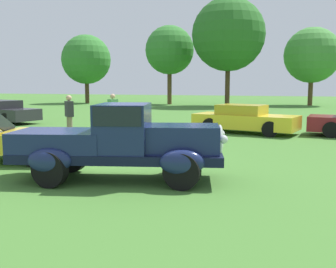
{
  "coord_description": "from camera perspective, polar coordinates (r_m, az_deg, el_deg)",
  "views": [
    {
      "loc": [
        3.81,
        -8.46,
        2.15
      ],
      "look_at": [
        0.91,
        1.25,
        0.83
      ],
      "focal_mm": 41.95,
      "sensor_mm": 36.0,
      "label": 1
    }
  ],
  "objects": [
    {
      "name": "ground_plane",
      "position": [
        9.52,
        -7.45,
        -5.69
      ],
      "size": [
        120.0,
        120.0,
        0.0
      ],
      "primitive_type": "plane",
      "color": "#42752D"
    },
    {
      "name": "feature_pickup_truck",
      "position": [
        8.72,
        -7.02,
        -1.08
      ],
      "size": [
        4.8,
        2.56,
        1.7
      ],
      "color": "black",
      "rests_on": "ground_plane"
    },
    {
      "name": "neighbor_convertible",
      "position": [
        11.75,
        -23.04,
        -0.86
      ],
      "size": [
        4.4,
        2.77,
        1.4
      ],
      "color": "yellow",
      "rests_on": "ground_plane"
    },
    {
      "name": "show_car_charcoal",
      "position": [
        23.11,
        -22.95,
        2.98
      ],
      "size": [
        4.64,
        2.78,
        1.22
      ],
      "color": "#28282D",
      "rests_on": "ground_plane"
    },
    {
      "name": "show_car_yellow",
      "position": [
        17.31,
        11.02,
        2.14
      ],
      "size": [
        4.69,
        2.76,
        1.22
      ],
      "color": "yellow",
      "rests_on": "ground_plane"
    },
    {
      "name": "spectator_near_truck",
      "position": [
        15.64,
        -14.14,
        2.66
      ],
      "size": [
        0.46,
        0.45,
        1.69
      ],
      "color": "#7F7056",
      "rests_on": "ground_plane"
    },
    {
      "name": "spectator_between_cars",
      "position": [
        17.19,
        -8.0,
        3.22
      ],
      "size": [
        0.4,
        0.47,
        1.69
      ],
      "color": "#383838",
      "rests_on": "ground_plane"
    },
    {
      "name": "treeline_far_left",
      "position": [
        43.37,
        -11.79,
        10.54
      ],
      "size": [
        5.21,
        5.21,
        7.25
      ],
      "color": "#47331E",
      "rests_on": "ground_plane"
    },
    {
      "name": "treeline_mid_left",
      "position": [
        40.24,
        0.23,
        12.07
      ],
      "size": [
        4.87,
        4.87,
        7.88
      ],
      "color": "brown",
      "rests_on": "ground_plane"
    },
    {
      "name": "treeline_center",
      "position": [
        37.54,
        8.77,
        14.08
      ],
      "size": [
        6.71,
        6.71,
        9.93
      ],
      "color": "#47331E",
      "rests_on": "ground_plane"
    },
    {
      "name": "treeline_mid_right",
      "position": [
        40.52,
        20.2,
        10.68
      ],
      "size": [
        5.27,
        5.27,
        7.42
      ],
      "color": "brown",
      "rests_on": "ground_plane"
    }
  ]
}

